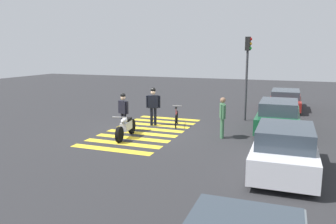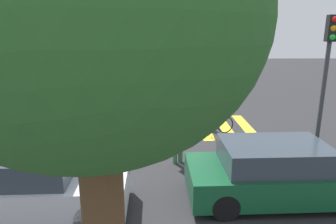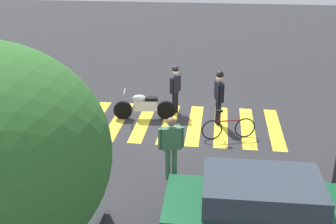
{
  "view_description": "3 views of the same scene",
  "coord_description": "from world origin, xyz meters",
  "px_view_note": "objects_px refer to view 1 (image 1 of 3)",
  "views": [
    {
      "loc": [
        13.89,
        6.4,
        3.7
      ],
      "look_at": [
        0.61,
        1.34,
        1.09
      ],
      "focal_mm": 36.22,
      "sensor_mm": 36.0,
      "label": 1
    },
    {
      "loc": [
        0.52,
        12.42,
        4.03
      ],
      "look_at": [
        0.19,
        1.73,
        1.13
      ],
      "focal_mm": 33.25,
      "sensor_mm": 36.0,
      "label": 2
    },
    {
      "loc": [
        -1.19,
        13.24,
        5.92
      ],
      "look_at": [
        0.33,
        1.2,
        0.92
      ],
      "focal_mm": 44.88,
      "sensor_mm": 36.0,
      "label": 3
    }
  ],
  "objects_px": {
    "leaning_bicycle": "(176,118)",
    "car_green_compact": "(278,116)",
    "officer_by_motorcycle": "(153,103)",
    "pedestrian_bystander": "(222,115)",
    "car_maroon_wagon": "(285,100)",
    "traffic_light_pole": "(247,65)",
    "police_motorcycle": "(126,127)",
    "car_white_van": "(284,150)",
    "officer_on_foot": "(123,109)"
  },
  "relations": [
    {
      "from": "traffic_light_pole",
      "to": "car_green_compact",
      "type": "bearing_deg",
      "value": 44.77
    },
    {
      "from": "police_motorcycle",
      "to": "officer_on_foot",
      "type": "distance_m",
      "value": 1.34
    },
    {
      "from": "car_green_compact",
      "to": "police_motorcycle",
      "type": "bearing_deg",
      "value": -58.33
    },
    {
      "from": "car_maroon_wagon",
      "to": "traffic_light_pole",
      "type": "relative_size",
      "value": 1.08
    },
    {
      "from": "car_white_van",
      "to": "leaning_bicycle",
      "type": "bearing_deg",
      "value": -133.26
    },
    {
      "from": "car_maroon_wagon",
      "to": "officer_by_motorcycle",
      "type": "bearing_deg",
      "value": -38.85
    },
    {
      "from": "police_motorcycle",
      "to": "pedestrian_bystander",
      "type": "height_order",
      "value": "pedestrian_bystander"
    },
    {
      "from": "leaning_bicycle",
      "to": "car_maroon_wagon",
      "type": "height_order",
      "value": "car_maroon_wagon"
    },
    {
      "from": "officer_by_motorcycle",
      "to": "car_maroon_wagon",
      "type": "bearing_deg",
      "value": 141.15
    },
    {
      "from": "pedestrian_bystander",
      "to": "leaning_bicycle",
      "type": "bearing_deg",
      "value": -120.4
    },
    {
      "from": "officer_on_foot",
      "to": "car_green_compact",
      "type": "xyz_separation_m",
      "value": [
        -2.69,
        6.66,
        -0.36
      ]
    },
    {
      "from": "pedestrian_bystander",
      "to": "traffic_light_pole",
      "type": "xyz_separation_m",
      "value": [
        -4.08,
        0.39,
        1.92
      ]
    },
    {
      "from": "officer_by_motorcycle",
      "to": "traffic_light_pole",
      "type": "xyz_separation_m",
      "value": [
        -2.89,
        4.08,
        1.8
      ]
    },
    {
      "from": "car_green_compact",
      "to": "car_white_van",
      "type": "height_order",
      "value": "car_white_van"
    },
    {
      "from": "car_maroon_wagon",
      "to": "leaning_bicycle",
      "type": "bearing_deg",
      "value": -34.56
    },
    {
      "from": "leaning_bicycle",
      "to": "police_motorcycle",
      "type": "bearing_deg",
      "value": -23.29
    },
    {
      "from": "officer_by_motorcycle",
      "to": "car_white_van",
      "type": "xyz_separation_m",
      "value": [
        4.57,
        6.32,
        -0.42
      ]
    },
    {
      "from": "pedestrian_bystander",
      "to": "officer_on_foot",
      "type": "bearing_deg",
      "value": -85.1
    },
    {
      "from": "police_motorcycle",
      "to": "officer_by_motorcycle",
      "type": "height_order",
      "value": "officer_by_motorcycle"
    },
    {
      "from": "leaning_bicycle",
      "to": "car_green_compact",
      "type": "bearing_deg",
      "value": 99.34
    },
    {
      "from": "officer_on_foot",
      "to": "car_maroon_wagon",
      "type": "distance_m",
      "value": 11.2
    },
    {
      "from": "officer_on_foot",
      "to": "car_maroon_wagon",
      "type": "xyz_separation_m",
      "value": [
        -8.93,
        6.75,
        -0.44
      ]
    },
    {
      "from": "leaning_bicycle",
      "to": "officer_by_motorcycle",
      "type": "distance_m",
      "value": 1.37
    },
    {
      "from": "pedestrian_bystander",
      "to": "car_maroon_wagon",
      "type": "relative_size",
      "value": 0.37
    },
    {
      "from": "officer_on_foot",
      "to": "police_motorcycle",
      "type": "bearing_deg",
      "value": 32.85
    },
    {
      "from": "police_motorcycle",
      "to": "officer_by_motorcycle",
      "type": "xyz_separation_m",
      "value": [
        -2.58,
        0.16,
        0.66
      ]
    },
    {
      "from": "officer_on_foot",
      "to": "leaning_bicycle",
      "type": "bearing_deg",
      "value": 134.97
    },
    {
      "from": "car_white_van",
      "to": "officer_on_foot",
      "type": "bearing_deg",
      "value": -112.82
    },
    {
      "from": "officer_on_foot",
      "to": "pedestrian_bystander",
      "type": "relative_size",
      "value": 1.02
    },
    {
      "from": "police_motorcycle",
      "to": "officer_on_foot",
      "type": "bearing_deg",
      "value": -147.15
    },
    {
      "from": "officer_on_foot",
      "to": "car_white_van",
      "type": "relative_size",
      "value": 0.43
    },
    {
      "from": "car_green_compact",
      "to": "traffic_light_pole",
      "type": "bearing_deg",
      "value": -135.23
    },
    {
      "from": "leaning_bicycle",
      "to": "traffic_light_pole",
      "type": "distance_m",
      "value": 4.69
    },
    {
      "from": "leaning_bicycle",
      "to": "officer_on_foot",
      "type": "height_order",
      "value": "officer_on_foot"
    },
    {
      "from": "traffic_light_pole",
      "to": "pedestrian_bystander",
      "type": "bearing_deg",
      "value": -5.48
    },
    {
      "from": "officer_on_foot",
      "to": "traffic_light_pole",
      "type": "distance_m",
      "value": 6.89
    },
    {
      "from": "officer_by_motorcycle",
      "to": "police_motorcycle",
      "type": "bearing_deg",
      "value": -3.64
    },
    {
      "from": "car_green_compact",
      "to": "car_white_van",
      "type": "distance_m",
      "value": 5.71
    },
    {
      "from": "leaning_bicycle",
      "to": "car_green_compact",
      "type": "relative_size",
      "value": 0.38
    },
    {
      "from": "car_white_van",
      "to": "traffic_light_pole",
      "type": "bearing_deg",
      "value": -163.35
    },
    {
      "from": "car_white_van",
      "to": "traffic_light_pole",
      "type": "xyz_separation_m",
      "value": [
        -7.47,
        -2.23,
        2.22
      ]
    },
    {
      "from": "leaning_bicycle",
      "to": "car_maroon_wagon",
      "type": "bearing_deg",
      "value": 145.44
    },
    {
      "from": "officer_by_motorcycle",
      "to": "car_maroon_wagon",
      "type": "distance_m",
      "value": 9.47
    },
    {
      "from": "police_motorcycle",
      "to": "leaning_bicycle",
      "type": "distance_m",
      "value": 3.18
    },
    {
      "from": "car_white_van",
      "to": "traffic_light_pole",
      "type": "height_order",
      "value": "traffic_light_pole"
    },
    {
      "from": "officer_by_motorcycle",
      "to": "car_green_compact",
      "type": "relative_size",
      "value": 0.42
    },
    {
      "from": "officer_by_motorcycle",
      "to": "pedestrian_bystander",
      "type": "bearing_deg",
      "value": 72.24
    },
    {
      "from": "officer_by_motorcycle",
      "to": "traffic_light_pole",
      "type": "relative_size",
      "value": 0.44
    },
    {
      "from": "leaning_bicycle",
      "to": "car_white_van",
      "type": "height_order",
      "value": "car_white_van"
    },
    {
      "from": "pedestrian_bystander",
      "to": "car_white_van",
      "type": "distance_m",
      "value": 4.3
    }
  ]
}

